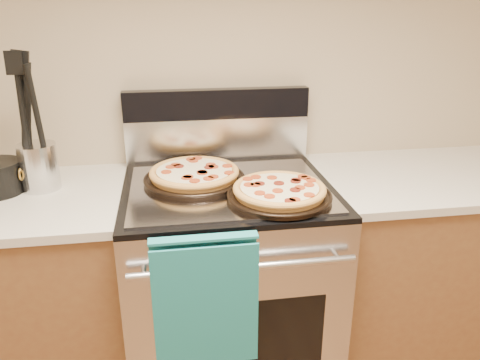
{
  "coord_description": "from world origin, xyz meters",
  "views": [
    {
      "loc": [
        -0.2,
        0.07,
        1.55
      ],
      "look_at": [
        0.03,
        1.55,
        0.98
      ],
      "focal_mm": 35.0,
      "sensor_mm": 36.0,
      "label": 1
    }
  ],
  "objects": [
    {
      "name": "wall_back",
      "position": [
        0.0,
        2.0,
        1.35
      ],
      "size": [
        4.0,
        0.0,
        4.0
      ],
      "primitive_type": "plane",
      "rotation": [
        1.57,
        0.0,
        0.0
      ],
      "color": "#BFAA8A",
      "rests_on": "ground"
    },
    {
      "name": "range_body",
      "position": [
        0.0,
        1.65,
        0.45
      ],
      "size": [
        0.76,
        0.68,
        0.9
      ],
      "primitive_type": "cube",
      "color": "#B7B7BC",
      "rests_on": "ground"
    },
    {
      "name": "oven_window",
      "position": [
        0.0,
        1.31,
        0.45
      ],
      "size": [
        0.56,
        0.01,
        0.4
      ],
      "primitive_type": "cube",
      "color": "black",
      "rests_on": "range_body"
    },
    {
      "name": "cooktop",
      "position": [
        0.0,
        1.65,
        0.91
      ],
      "size": [
        0.76,
        0.68,
        0.02
      ],
      "primitive_type": "cube",
      "color": "black",
      "rests_on": "range_body"
    },
    {
      "name": "backsplash_lower",
      "position": [
        0.0,
        1.96,
        1.01
      ],
      "size": [
        0.76,
        0.06,
        0.18
      ],
      "primitive_type": "cube",
      "color": "silver",
      "rests_on": "cooktop"
    },
    {
      "name": "backsplash_upper",
      "position": [
        0.0,
        1.96,
        1.16
      ],
      "size": [
        0.76,
        0.06,
        0.12
      ],
      "primitive_type": "cube",
      "color": "black",
      "rests_on": "backsplash_lower"
    },
    {
      "name": "oven_handle",
      "position": [
        0.0,
        1.27,
        0.8
      ],
      "size": [
        0.7,
        0.03,
        0.03
      ],
      "primitive_type": "cylinder",
      "rotation": [
        0.0,
        1.57,
        0.0
      ],
      "color": "silver",
      "rests_on": "range_body"
    },
    {
      "name": "dish_towel",
      "position": [
        -0.12,
        1.27,
        0.7
      ],
      "size": [
        0.32,
        0.05,
        0.42
      ],
      "primitive_type": null,
      "color": "#1A7086",
      "rests_on": "oven_handle"
    },
    {
      "name": "foil_sheet",
      "position": [
        0.0,
        1.62,
        0.92
      ],
      "size": [
        0.7,
        0.55,
        0.01
      ],
      "primitive_type": "cube",
      "color": "gray",
      "rests_on": "cooktop"
    },
    {
      "name": "cabinet_left",
      "position": [
        -0.88,
        1.68,
        0.44
      ],
      "size": [
        1.0,
        0.62,
        0.88
      ],
      "primitive_type": "cube",
      "color": "brown",
      "rests_on": "ground"
    },
    {
      "name": "cabinet_right",
      "position": [
        0.88,
        1.68,
        0.44
      ],
      "size": [
        1.0,
        0.62,
        0.88
      ],
      "primitive_type": "cube",
      "color": "brown",
      "rests_on": "ground"
    },
    {
      "name": "countertop_right",
      "position": [
        0.88,
        1.68,
        0.9
      ],
      "size": [
        1.02,
        0.64,
        0.03
      ],
      "primitive_type": "cube",
      "color": "beige",
      "rests_on": "cabinet_right"
    },
    {
      "name": "pepperoni_pizza_back",
      "position": [
        -0.12,
        1.7,
        0.95
      ],
      "size": [
        0.38,
        0.38,
        0.05
      ],
      "primitive_type": null,
      "rotation": [
        0.0,
        0.0,
        0.04
      ],
      "color": "#C57E3C",
      "rests_on": "foil_sheet"
    },
    {
      "name": "pepperoni_pizza_front",
      "position": [
        0.16,
        1.49,
        0.95
      ],
      "size": [
        0.44,
        0.44,
        0.05
      ],
      "primitive_type": null,
      "rotation": [
        0.0,
        0.0,
        0.32
      ],
      "color": "#C57E3C",
      "rests_on": "foil_sheet"
    },
    {
      "name": "utensil_crock",
      "position": [
        -0.67,
        1.75,
        0.99
      ],
      "size": [
        0.16,
        0.16,
        0.17
      ],
      "primitive_type": "cylinder",
      "rotation": [
        0.0,
        0.0,
        -0.25
      ],
      "color": "silver",
      "rests_on": "countertop_left"
    }
  ]
}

